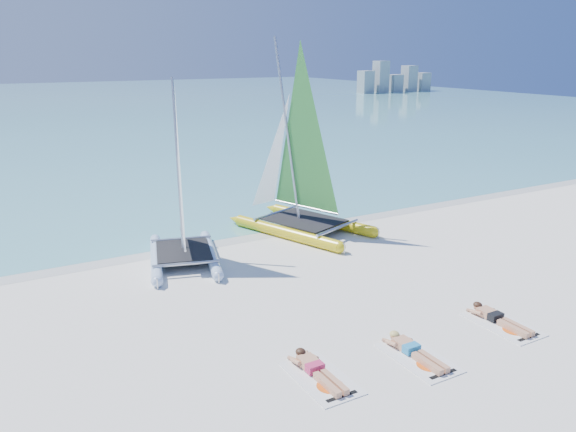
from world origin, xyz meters
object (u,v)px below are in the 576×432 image
at_px(towel_a, 321,378).
at_px(sunbather_c, 497,317).
at_px(catamaran_blue, 181,207).
at_px(sunbather_a, 316,369).
at_px(towel_b, 418,358).
at_px(towel_c, 503,325).
at_px(sunbather_b, 413,349).
at_px(catamaran_yellow, 294,170).

distance_m(towel_a, sunbather_c, 5.13).
xyz_separation_m(catamaran_blue, sunbather_a, (0.17, -7.68, -1.63)).
xyz_separation_m(towel_b, towel_c, (2.86, 0.17, 0.00)).
bearing_deg(sunbather_a, sunbather_b, -9.51).
bearing_deg(sunbather_b, catamaran_yellow, 76.13).
height_order(towel_a, sunbather_b, sunbather_b).
bearing_deg(towel_a, sunbather_c, -0.19).
xyz_separation_m(catamaran_blue, catamaran_yellow, (4.72, 1.16, 0.51)).
xyz_separation_m(catamaran_yellow, towel_b, (-2.28, -9.41, -2.25)).
height_order(towel_b, sunbather_c, sunbather_c).
xyz_separation_m(towel_b, sunbather_c, (2.86, 0.36, 0.11)).
distance_m(catamaran_yellow, towel_c, 9.53).
relative_size(catamaran_blue, sunbather_b, 3.40).
height_order(catamaran_blue, sunbather_c, catamaran_blue).
bearing_deg(sunbather_c, towel_a, 179.81).
xyz_separation_m(towel_a, sunbather_c, (5.13, -0.02, 0.11)).
distance_m(sunbather_a, sunbather_c, 5.13).
height_order(sunbather_b, sunbather_c, same).
xyz_separation_m(catamaran_yellow, sunbather_b, (-2.28, -9.22, -2.14)).
distance_m(catamaran_blue, towel_a, 8.06).
relative_size(towel_a, sunbather_b, 1.07).
bearing_deg(towel_a, sunbather_b, -4.74).
bearing_deg(towel_b, towel_a, 170.49).
bearing_deg(catamaran_blue, sunbather_a, -73.07).
distance_m(catamaran_yellow, sunbather_c, 9.32).
xyz_separation_m(catamaran_blue, sunbather_c, (5.30, -7.89, -1.63)).
bearing_deg(catamaran_blue, sunbather_c, -40.45).
bearing_deg(towel_c, sunbather_a, 175.53).
relative_size(towel_c, sunbather_c, 1.07).
bearing_deg(catamaran_blue, towel_b, -57.87).
relative_size(towel_b, towel_c, 1.00).
height_order(sunbather_a, sunbather_b, same).
xyz_separation_m(towel_a, sunbather_a, (0.00, 0.19, 0.11)).
bearing_deg(sunbather_c, catamaran_yellow, 93.68).
xyz_separation_m(catamaran_blue, towel_b, (2.44, -8.25, -1.74)).
xyz_separation_m(towel_a, towel_c, (5.13, -0.21, 0.00)).
xyz_separation_m(sunbather_a, sunbather_b, (2.27, -0.38, 0.00)).
height_order(catamaran_blue, sunbather_a, catamaran_blue).
distance_m(catamaran_blue, sunbather_c, 9.64).
height_order(catamaran_yellow, towel_c, catamaran_yellow).
distance_m(towel_a, sunbather_a, 0.22).
bearing_deg(towel_b, catamaran_blue, 106.49).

